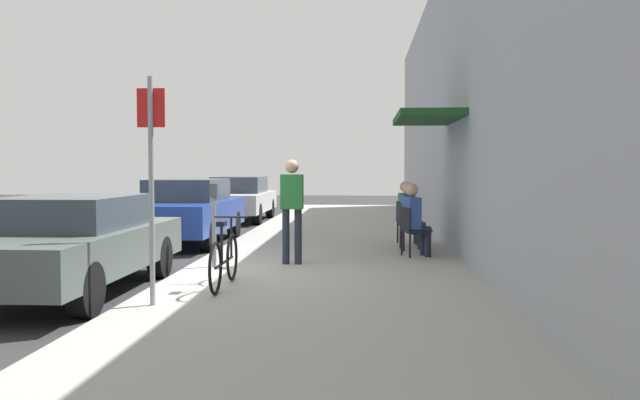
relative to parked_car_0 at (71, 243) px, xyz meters
The scene contains 16 objects.
ground_plane 1.71m from the parked_car_0, 45.46° to the left, with size 60.00×60.00×0.00m, color #2D2D30.
sidewalk_slab 4.62m from the parked_car_0, 42.94° to the left, with size 4.50×32.00×0.12m, color #9E9B93.
building_facade 6.96m from the parked_car_0, 28.51° to the left, with size 1.40×32.00×6.13m.
parked_car_0 is the anchor object (origin of this frame).
parked_car_1 5.86m from the parked_car_0, 90.00° to the left, with size 1.80×4.40×1.43m.
parked_car_2 12.11m from the parked_car_0, 90.00° to the left, with size 1.80×4.40×1.39m.
parking_meter 2.32m from the parked_car_0, 47.98° to the left, with size 0.12×0.10×1.32m.
street_sign 2.15m from the parked_car_0, 38.89° to the right, with size 0.32×0.06×2.60m.
bicycle_0 2.09m from the parked_car_0, ahead, with size 0.46×1.71×0.90m.
cafe_chair_0 5.70m from the parked_car_0, 33.37° to the left, with size 0.56×0.56×0.87m.
seated_patron_0 5.76m from the parked_car_0, 33.22° to the left, with size 0.51×0.47×1.29m.
cafe_chair_1 6.26m from the parked_car_0, 40.60° to the left, with size 0.49×0.49×0.87m.
seated_patron_1 6.31m from the parked_car_0, 40.29° to the left, with size 0.46×0.40×1.29m.
cafe_chair_2 6.93m from the parked_car_0, 46.66° to the left, with size 0.50×0.50×0.87m.
seated_patron_2 6.97m from the parked_car_0, 46.35° to the left, with size 0.46×0.40×1.29m.
pedestrian_standing 3.49m from the parked_car_0, 37.44° to the left, with size 0.36×0.22×1.70m.
Camera 1 is at (2.80, -9.74, 1.70)m, focal length 37.37 mm.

